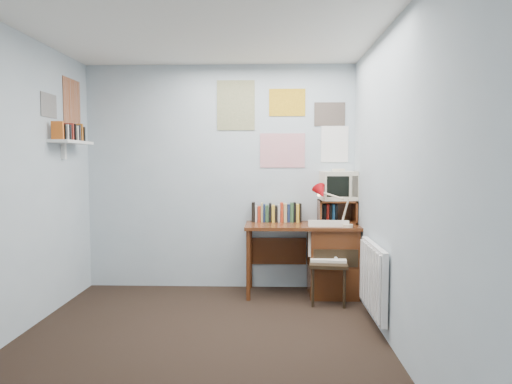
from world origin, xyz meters
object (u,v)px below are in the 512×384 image
(desk, at_px, (327,257))
(crt_tv, at_px, (338,184))
(wall_shelf, at_px, (72,142))
(desk_lamp, at_px, (348,208))
(tv_riser, at_px, (337,211))
(desk_chair, at_px, (328,264))
(radiator, at_px, (373,278))

(desk, bearing_deg, crt_tv, 44.52)
(wall_shelf, bearing_deg, desk_lamp, 3.50)
(tv_riser, bearing_deg, desk_chair, -108.64)
(crt_tv, relative_size, radiator, 0.45)
(desk_lamp, xyz_separation_m, crt_tv, (-0.05, 0.34, 0.23))
(desk, bearing_deg, desk_chair, -94.03)
(tv_riser, height_order, radiator, tv_riser)
(desk, xyz_separation_m, crt_tv, (0.13, 0.13, 0.77))
(crt_tv, relative_size, wall_shelf, 0.58)
(desk_lamp, bearing_deg, wall_shelf, -175.28)
(desk, bearing_deg, tv_riser, 42.96)
(desk_lamp, distance_m, wall_shelf, 2.84)
(desk_lamp, distance_m, radiator, 0.90)
(desk, distance_m, radiator, 0.97)
(desk, distance_m, wall_shelf, 2.87)
(desk_lamp, height_order, radiator, desk_lamp)
(desk, xyz_separation_m, wall_shelf, (-2.57, -0.38, 1.21))
(desk, height_order, wall_shelf, wall_shelf)
(desk, bearing_deg, radiator, -72.76)
(tv_riser, xyz_separation_m, radiator, (0.17, -1.04, -0.47))
(crt_tv, bearing_deg, wall_shelf, -174.52)
(desk_chair, bearing_deg, desk, 91.87)
(tv_riser, distance_m, crt_tv, 0.30)
(desk, height_order, tv_riser, tv_riser)
(wall_shelf, bearing_deg, desk_chair, 1.68)
(desk_chair, distance_m, tv_riser, 0.65)
(desk_lamp, height_order, tv_riser, desk_lamp)
(tv_riser, relative_size, crt_tv, 1.11)
(tv_riser, xyz_separation_m, crt_tv, (0.01, 0.02, 0.30))
(desk, height_order, desk_lamp, desk_lamp)
(desk, relative_size, desk_chair, 1.49)
(desk, distance_m, desk_chair, 0.31)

